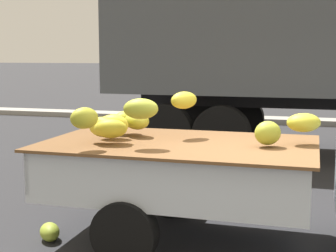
{
  "coord_description": "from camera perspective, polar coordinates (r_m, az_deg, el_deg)",
  "views": [
    {
      "loc": [
        0.33,
        -4.77,
        2.0
      ],
      "look_at": [
        -1.16,
        0.54,
        1.21
      ],
      "focal_mm": 53.73,
      "sensor_mm": 36.0,
      "label": 1
    }
  ],
  "objects": [
    {
      "name": "curb_strip",
      "position": [
        15.12,
        14.32,
        0.54
      ],
      "size": [
        80.0,
        0.8,
        0.16
      ],
      "primitive_type": "cube",
      "color": "gray",
      "rests_on": "ground"
    },
    {
      "name": "fallen_banana_bunch_near_tailgate",
      "position": [
        5.71,
        -13.27,
        -11.6
      ],
      "size": [
        0.36,
        0.38,
        0.19
      ],
      "primitive_type": "ellipsoid",
      "rotation": [
        0.0,
        0.0,
        5.34
      ],
      "color": "#93A630",
      "rests_on": "ground"
    }
  ]
}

